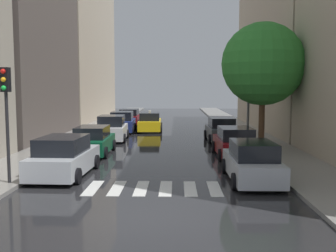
{
  "coord_description": "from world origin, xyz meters",
  "views": [
    {
      "loc": [
        0.84,
        -10.68,
        3.69
      ],
      "look_at": [
        0.16,
        20.25,
        0.69
      ],
      "focal_mm": 41.8,
      "sensor_mm": 36.0,
      "label": 1
    }
  ],
  "objects_px": {
    "parked_car_right_second": "(235,143)",
    "parked_car_right_third": "(221,130)",
    "parked_car_left_nearest": "(64,157)",
    "parked_car_left_fourth": "(122,123)",
    "parked_car_right_nearest": "(252,163)",
    "street_tree_right": "(263,64)",
    "traffic_light_left_corner": "(6,99)",
    "parked_car_left_third": "(112,129)",
    "lamp_post_right": "(249,80)",
    "taxi_midroad": "(150,122)",
    "parked_car_left_fifth": "(130,117)",
    "parked_car_left_second": "(93,141)"
  },
  "relations": [
    {
      "from": "parked_car_left_fifth",
      "to": "parked_car_right_third",
      "type": "height_order",
      "value": "parked_car_right_third"
    },
    {
      "from": "parked_car_left_fifth",
      "to": "parked_car_right_nearest",
      "type": "bearing_deg",
      "value": -161.93
    },
    {
      "from": "parked_car_left_fifth",
      "to": "parked_car_right_nearest",
      "type": "distance_m",
      "value": 24.92
    },
    {
      "from": "parked_car_right_nearest",
      "to": "street_tree_right",
      "type": "bearing_deg",
      "value": -14.79
    },
    {
      "from": "parked_car_left_third",
      "to": "parked_car_right_second",
      "type": "bearing_deg",
      "value": -131.77
    },
    {
      "from": "parked_car_left_nearest",
      "to": "traffic_light_left_corner",
      "type": "relative_size",
      "value": 1.06
    },
    {
      "from": "parked_car_left_nearest",
      "to": "parked_car_left_second",
      "type": "height_order",
      "value": "parked_car_left_nearest"
    },
    {
      "from": "parked_car_left_second",
      "to": "taxi_midroad",
      "type": "xyz_separation_m",
      "value": [
        2.37,
        11.75,
        0.02
      ]
    },
    {
      "from": "parked_car_left_second",
      "to": "taxi_midroad",
      "type": "bearing_deg",
      "value": -11.74
    },
    {
      "from": "parked_car_right_second",
      "to": "parked_car_right_third",
      "type": "height_order",
      "value": "parked_car_right_third"
    },
    {
      "from": "parked_car_left_third",
      "to": "parked_car_left_fourth",
      "type": "xyz_separation_m",
      "value": [
        -0.01,
        5.33,
        -0.02
      ]
    },
    {
      "from": "parked_car_right_nearest",
      "to": "traffic_light_left_corner",
      "type": "bearing_deg",
      "value": 95.99
    },
    {
      "from": "parked_car_left_third",
      "to": "parked_car_right_nearest",
      "type": "bearing_deg",
      "value": -149.98
    },
    {
      "from": "parked_car_left_fourth",
      "to": "parked_car_right_nearest",
      "type": "distance_m",
      "value": 18.81
    },
    {
      "from": "parked_car_left_third",
      "to": "parked_car_right_second",
      "type": "distance_m",
      "value": 9.95
    },
    {
      "from": "parked_car_left_nearest",
      "to": "parked_car_left_fifth",
      "type": "xyz_separation_m",
      "value": [
        0.01,
        22.89,
        -0.03
      ]
    },
    {
      "from": "parked_car_left_nearest",
      "to": "taxi_midroad",
      "type": "bearing_deg",
      "value": -5.91
    },
    {
      "from": "parked_car_left_third",
      "to": "parked_car_left_nearest",
      "type": "bearing_deg",
      "value": 176.71
    },
    {
      "from": "parked_car_left_second",
      "to": "parked_car_right_third",
      "type": "bearing_deg",
      "value": -54.45
    },
    {
      "from": "street_tree_right",
      "to": "parked_car_left_fourth",
      "type": "bearing_deg",
      "value": 137.16
    },
    {
      "from": "parked_car_left_second",
      "to": "parked_car_left_fifth",
      "type": "bearing_deg",
      "value": -0.1
    },
    {
      "from": "parked_car_right_second",
      "to": "parked_car_left_fourth",
      "type": "bearing_deg",
      "value": 32.37
    },
    {
      "from": "lamp_post_right",
      "to": "parked_car_left_fifth",
      "type": "bearing_deg",
      "value": 125.46
    },
    {
      "from": "parked_car_right_nearest",
      "to": "parked_car_left_nearest",
      "type": "bearing_deg",
      "value": 83.71
    },
    {
      "from": "parked_car_left_nearest",
      "to": "parked_car_left_fourth",
      "type": "xyz_separation_m",
      "value": [
        0.18,
        16.42,
        0.02
      ]
    },
    {
      "from": "taxi_midroad",
      "to": "street_tree_right",
      "type": "height_order",
      "value": "street_tree_right"
    },
    {
      "from": "traffic_light_left_corner",
      "to": "parked_car_right_third",
      "type": "bearing_deg",
      "value": 53.7
    },
    {
      "from": "parked_car_left_second",
      "to": "parked_car_left_fourth",
      "type": "height_order",
      "value": "parked_car_left_fourth"
    },
    {
      "from": "parked_car_right_nearest",
      "to": "parked_car_left_third",
      "type": "bearing_deg",
      "value": 32.04
    },
    {
      "from": "parked_car_left_fourth",
      "to": "parked_car_right_nearest",
      "type": "xyz_separation_m",
      "value": [
        7.54,
        -17.23,
        -0.06
      ]
    },
    {
      "from": "parked_car_left_third",
      "to": "parked_car_right_second",
      "type": "height_order",
      "value": "parked_car_left_third"
    },
    {
      "from": "taxi_midroad",
      "to": "street_tree_right",
      "type": "xyz_separation_m",
      "value": [
        7.41,
        -9.65,
        4.35
      ]
    },
    {
      "from": "parked_car_left_fourth",
      "to": "parked_car_right_nearest",
      "type": "bearing_deg",
      "value": -158.61
    },
    {
      "from": "parked_car_left_fifth",
      "to": "lamp_post_right",
      "type": "bearing_deg",
      "value": -144.51
    },
    {
      "from": "parked_car_right_second",
      "to": "parked_car_right_third",
      "type": "distance_m",
      "value": 6.19
    },
    {
      "from": "lamp_post_right",
      "to": "parked_car_left_fourth",
      "type": "bearing_deg",
      "value": 143.8
    },
    {
      "from": "parked_car_right_third",
      "to": "street_tree_right",
      "type": "height_order",
      "value": "street_tree_right"
    },
    {
      "from": "parked_car_left_third",
      "to": "taxi_midroad",
      "type": "distance_m",
      "value": 6.42
    },
    {
      "from": "traffic_light_left_corner",
      "to": "parked_car_left_third",
      "type": "bearing_deg",
      "value": 82.28
    },
    {
      "from": "parked_car_left_nearest",
      "to": "street_tree_right",
      "type": "height_order",
      "value": "street_tree_right"
    },
    {
      "from": "parked_car_left_fifth",
      "to": "taxi_midroad",
      "type": "xyz_separation_m",
      "value": [
        2.44,
        -5.79,
        0.01
      ]
    },
    {
      "from": "parked_car_left_second",
      "to": "parked_car_right_nearest",
      "type": "bearing_deg",
      "value": -129.18
    },
    {
      "from": "parked_car_right_third",
      "to": "lamp_post_right",
      "type": "bearing_deg",
      "value": -131.49
    },
    {
      "from": "parked_car_left_fifth",
      "to": "street_tree_right",
      "type": "xyz_separation_m",
      "value": [
        9.85,
        -15.44,
        4.35
      ]
    },
    {
      "from": "parked_car_left_fifth",
      "to": "parked_car_right_third",
      "type": "relative_size",
      "value": 1.07
    },
    {
      "from": "parked_car_right_nearest",
      "to": "parked_car_right_second",
      "type": "bearing_deg",
      "value": -1.82
    },
    {
      "from": "parked_car_left_third",
      "to": "parked_car_right_nearest",
      "type": "distance_m",
      "value": 14.08
    },
    {
      "from": "parked_car_right_second",
      "to": "parked_car_right_third",
      "type": "bearing_deg",
      "value": -0.67
    },
    {
      "from": "parked_car_left_fourth",
      "to": "parked_car_left_fifth",
      "type": "height_order",
      "value": "parked_car_left_fourth"
    },
    {
      "from": "parked_car_left_nearest",
      "to": "parked_car_left_third",
      "type": "relative_size",
      "value": 1.11
    }
  ]
}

